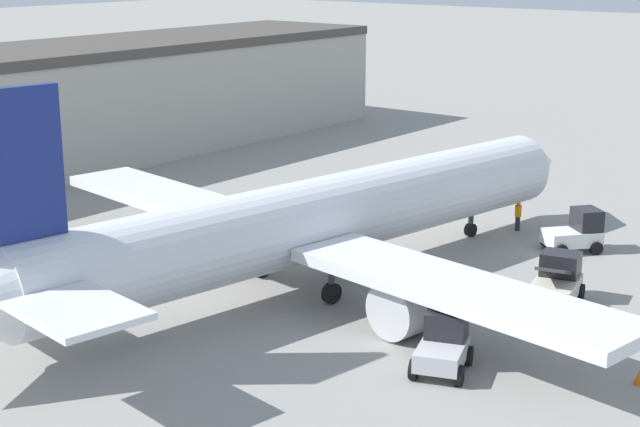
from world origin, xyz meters
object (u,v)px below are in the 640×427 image
Objects in this scene: baggage_tug at (443,345)px; safety_cone_near at (639,377)px; belt_loader_truck at (557,280)px; airplane at (305,223)px; ground_crew_worker at (518,215)px; pushback_tug at (577,232)px.

baggage_tug is 5.51× the size of safety_cone_near.
safety_cone_near is at bearing -147.85° from belt_loader_truck.
airplane is 14.69m from ground_crew_worker.
safety_cone_near is (-0.78, -15.63, -2.68)m from airplane.
ground_crew_worker is at bearing -4.05° from airplane.
airplane is 11.17m from belt_loader_truck.
belt_loader_truck reaches higher than baggage_tug.
airplane reaches higher than belt_loader_truck.
airplane is 11.37× the size of belt_loader_truck.
ground_crew_worker is 11.18m from belt_loader_truck.
belt_loader_truck is (5.08, -9.75, -1.96)m from airplane.
belt_loader_truck reaches higher than ground_crew_worker.
safety_cone_near is (-14.95, -12.38, -0.59)m from ground_crew_worker.
belt_loader_truck is at bearing -20.79° from baggage_tug.
airplane is 67.50× the size of safety_cone_near.
baggage_tug is 0.93× the size of belt_loader_truck.
airplane reaches higher than safety_cone_near.
safety_cone_near is at bearing -108.90° from pushback_tug.
airplane reaches higher than baggage_tug.
belt_loader_truck is 8.33m from safety_cone_near.
safety_cone_near is at bearing -82.24° from baggage_tug.
baggage_tug is at bearing 117.51° from safety_cone_near.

